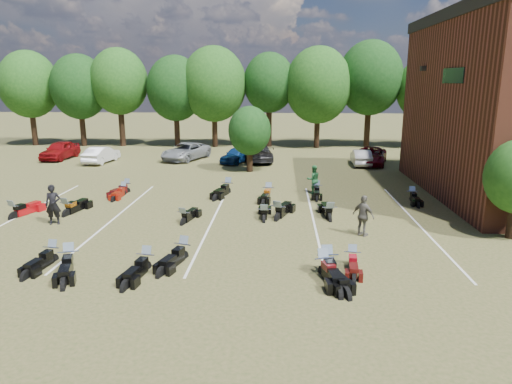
# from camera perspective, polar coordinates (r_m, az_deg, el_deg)

# --- Properties ---
(ground) EXTENTS (160.00, 160.00, 0.00)m
(ground) POSITION_cam_1_polar(r_m,az_deg,el_deg) (19.80, 2.01, -6.16)
(ground) COLOR brown
(ground) RESTS_ON ground
(car_0) EXTENTS (2.09, 4.72, 1.58)m
(car_0) POSITION_cam_1_polar(r_m,az_deg,el_deg) (43.83, -23.30, 4.83)
(car_0) COLOR maroon
(car_0) RESTS_ON ground
(car_1) EXTENTS (1.92, 4.30, 1.37)m
(car_1) POSITION_cam_1_polar(r_m,az_deg,el_deg) (40.61, -18.77, 4.44)
(car_1) COLOR silver
(car_1) RESTS_ON ground
(car_2) EXTENTS (4.18, 5.77, 1.46)m
(car_2) POSITION_cam_1_polar(r_m,az_deg,el_deg) (40.40, -8.76, 5.03)
(car_2) COLOR gray
(car_2) RESTS_ON ground
(car_3) EXTENTS (3.47, 5.92, 1.61)m
(car_3) POSITION_cam_1_polar(r_m,az_deg,el_deg) (39.14, -0.00, 5.03)
(car_3) COLOR black
(car_3) RESTS_ON ground
(car_4) EXTENTS (2.95, 4.15, 1.31)m
(car_4) POSITION_cam_1_polar(r_m,az_deg,el_deg) (38.52, -2.39, 4.65)
(car_4) COLOR navy
(car_4) RESTS_ON ground
(car_5) EXTENTS (1.52, 3.96, 1.29)m
(car_5) POSITION_cam_1_polar(r_m,az_deg,el_deg) (38.33, 12.99, 4.25)
(car_5) COLOR #BABBB6
(car_5) RESTS_ON ground
(car_6) EXTENTS (3.60, 5.49, 1.40)m
(car_6) POSITION_cam_1_polar(r_m,az_deg,el_deg) (38.90, 14.15, 4.40)
(car_6) COLOR #4E040D
(car_6) RESTS_ON ground
(car_7) EXTENTS (3.28, 4.90, 1.32)m
(car_7) POSITION_cam_1_polar(r_m,az_deg,el_deg) (41.01, 24.16, 4.01)
(car_7) COLOR #36373B
(car_7) RESTS_ON ground
(person_black) EXTENTS (0.79, 0.61, 1.95)m
(person_black) POSITION_cam_1_polar(r_m,az_deg,el_deg) (23.86, -24.02, -1.46)
(person_black) COLOR black
(person_black) RESTS_ON ground
(person_green) EXTENTS (1.00, 0.88, 1.75)m
(person_green) POSITION_cam_1_polar(r_m,az_deg,el_deg) (28.06, 7.19, 1.57)
(person_green) COLOR #296F39
(person_green) RESTS_ON ground
(person_grey) EXTENTS (1.10, 1.08, 1.86)m
(person_grey) POSITION_cam_1_polar(r_m,az_deg,el_deg) (20.73, 13.28, -2.91)
(person_grey) COLOR #5A564D
(person_grey) RESTS_ON ground
(motorcycle_0) EXTENTS (1.45, 2.48, 1.32)m
(motorcycle_0) POSITION_cam_1_polar(r_m,az_deg,el_deg) (18.42, -22.22, -8.80)
(motorcycle_0) COLOR black
(motorcycle_0) RESTS_ON ground
(motorcycle_1) EXTENTS (0.94, 2.22, 1.20)m
(motorcycle_1) POSITION_cam_1_polar(r_m,az_deg,el_deg) (19.28, -24.06, -7.97)
(motorcycle_1) COLOR black
(motorcycle_1) RESTS_ON ground
(motorcycle_2) EXTENTS (1.04, 2.33, 1.25)m
(motorcycle_2) POSITION_cam_1_polar(r_m,az_deg,el_deg) (17.39, -13.54, -9.47)
(motorcycle_2) COLOR black
(motorcycle_2) RESTS_ON ground
(motorcycle_3) EXTENTS (1.33, 2.39, 1.27)m
(motorcycle_3) POSITION_cam_1_polar(r_m,az_deg,el_deg) (18.11, -9.08, -8.29)
(motorcycle_3) COLOR black
(motorcycle_3) RESTS_ON ground
(motorcycle_4) EXTENTS (1.09, 2.59, 1.40)m
(motorcycle_4) POSITION_cam_1_polar(r_m,az_deg,el_deg) (16.91, 8.85, -9.93)
(motorcycle_4) COLOR black
(motorcycle_4) RESTS_ON ground
(motorcycle_5) EXTENTS (1.51, 2.54, 1.35)m
(motorcycle_5) POSITION_cam_1_polar(r_m,az_deg,el_deg) (16.68, 8.44, -10.26)
(motorcycle_5) COLOR black
(motorcycle_5) RESTS_ON ground
(motorcycle_6) EXTENTS (0.85, 2.08, 1.13)m
(motorcycle_6) POSITION_cam_1_polar(r_m,az_deg,el_deg) (17.65, 11.89, -9.02)
(motorcycle_6) COLOR #420C09
(motorcycle_6) RESTS_ON ground
(motorcycle_7) EXTENTS (1.43, 2.53, 1.34)m
(motorcycle_7) POSITION_cam_1_polar(r_m,az_deg,el_deg) (26.02, -27.93, -2.92)
(motorcycle_7) COLOR #A10B10
(motorcycle_7) RESTS_ON ground
(motorcycle_8) EXTENTS (1.23, 2.54, 1.36)m
(motorcycle_8) POSITION_cam_1_polar(r_m,az_deg,el_deg) (25.37, -22.54, -2.74)
(motorcycle_8) COLOR black
(motorcycle_8) RESTS_ON ground
(motorcycle_9) EXTENTS (1.14, 2.22, 1.18)m
(motorcycle_9) POSITION_cam_1_polar(r_m,az_deg,el_deg) (22.37, -9.03, -3.97)
(motorcycle_9) COLOR black
(motorcycle_9) RESTS_ON ground
(motorcycle_10) EXTENTS (0.71, 2.22, 1.24)m
(motorcycle_10) POSITION_cam_1_polar(r_m,az_deg,el_deg) (22.53, 1.01, -3.67)
(motorcycle_10) COLOR black
(motorcycle_10) RESTS_ON ground
(motorcycle_11) EXTENTS (1.57, 2.64, 1.40)m
(motorcycle_11) POSITION_cam_1_polar(r_m,az_deg,el_deg) (22.78, 2.73, -3.48)
(motorcycle_11) COLOR black
(motorcycle_11) RESTS_ON ground
(motorcycle_13) EXTENTS (0.95, 2.46, 1.34)m
(motorcycle_13) POSITION_cam_1_polar(r_m,az_deg,el_deg) (22.98, 9.15, -3.49)
(motorcycle_13) COLOR black
(motorcycle_13) RESTS_ON ground
(motorcycle_14) EXTENTS (1.24, 2.29, 1.22)m
(motorcycle_14) POSITION_cam_1_polar(r_m,az_deg,el_deg) (29.31, -15.86, -0.08)
(motorcycle_14) COLOR #4B0A0D
(motorcycle_14) RESTS_ON ground
(motorcycle_15) EXTENTS (0.78, 2.06, 1.13)m
(motorcycle_15) POSITION_cam_1_polar(r_m,az_deg,el_deg) (28.74, -16.22, -0.38)
(motorcycle_15) COLOR maroon
(motorcycle_15) RESTS_ON ground
(motorcycle_16) EXTENTS (1.47, 2.58, 1.37)m
(motorcycle_16) POSITION_cam_1_polar(r_m,az_deg,el_deg) (28.07, -3.57, -0.18)
(motorcycle_16) COLOR black
(motorcycle_16) RESTS_ON ground
(motorcycle_17) EXTENTS (1.04, 2.36, 1.27)m
(motorcycle_17) POSITION_cam_1_polar(r_m,az_deg,el_deg) (26.97, 1.54, -0.73)
(motorcycle_17) COLOR black
(motorcycle_17) RESTS_ON ground
(motorcycle_19) EXTENTS (0.82, 2.16, 1.18)m
(motorcycle_19) POSITION_cam_1_polar(r_m,az_deg,el_deg) (27.99, 7.58, -0.31)
(motorcycle_19) COLOR black
(motorcycle_19) RESTS_ON ground
(motorcycle_20) EXTENTS (0.75, 2.08, 1.14)m
(motorcycle_20) POSITION_cam_1_polar(r_m,az_deg,el_deg) (27.86, 18.88, -1.01)
(motorcycle_20) COLOR black
(motorcycle_20) RESTS_ON ground
(tree_line) EXTENTS (56.00, 6.00, 9.79)m
(tree_line) POSITION_cam_1_polar(r_m,az_deg,el_deg) (47.64, 1.52, 13.23)
(tree_line) COLOR black
(tree_line) RESTS_ON ground
(young_tree_midfield) EXTENTS (3.20, 3.20, 4.70)m
(young_tree_midfield) POSITION_cam_1_polar(r_m,az_deg,el_deg) (34.39, -0.82, 7.66)
(young_tree_midfield) COLOR black
(young_tree_midfield) RESTS_ON ground
(parking_lines) EXTENTS (20.10, 14.00, 0.01)m
(parking_lines) POSITION_cam_1_polar(r_m,az_deg,el_deg) (22.88, -5.39, -3.43)
(parking_lines) COLOR silver
(parking_lines) RESTS_ON ground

